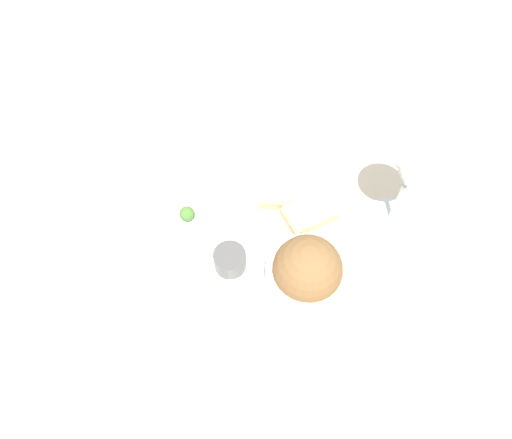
{
  "coord_description": "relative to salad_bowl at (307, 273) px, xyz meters",
  "views": [
    {
      "loc": [
        0.36,
        0.17,
        0.71
      ],
      "look_at": [
        0.0,
        0.0,
        0.03
      ],
      "focal_mm": 35.0,
      "sensor_mm": 36.0,
      "label": 1
    }
  ],
  "objects": [
    {
      "name": "ground_plane",
      "position": [
        -0.06,
        -0.11,
        -0.05
      ],
      "size": [
        4.0,
        4.0,
        0.0
      ],
      "primitive_type": "plane",
      "color": "beige"
    },
    {
      "name": "dinner_plate",
      "position": [
        -0.06,
        -0.11,
        -0.05
      ],
      "size": [
        0.31,
        0.31,
        0.01
      ],
      "color": "white",
      "rests_on": "ground_plane"
    },
    {
      "name": "salad_bowl",
      "position": [
        0.0,
        0.0,
        0.0
      ],
      "size": [
        0.12,
        0.12,
        0.1
      ],
      "color": "silver",
      "rests_on": "dinner_plate"
    },
    {
      "name": "sauce_ramekin",
      "position": [
        0.02,
        -0.11,
        -0.02
      ],
      "size": [
        0.05,
        0.05,
        0.03
      ],
      "color": "#4C4C4C",
      "rests_on": "dinner_plate"
    },
    {
      "name": "cheese_toast_near",
      "position": [
        -0.14,
        -0.11,
        -0.03
      ],
      "size": [
        0.09,
        0.08,
        0.03
      ],
      "color": "tan",
      "rests_on": "dinner_plate"
    },
    {
      "name": "cheese_toast_far",
      "position": [
        -0.11,
        -0.04,
        -0.03
      ],
      "size": [
        0.09,
        0.09,
        0.03
      ],
      "color": "tan",
      "rests_on": "dinner_plate"
    },
    {
      "name": "wine_glass",
      "position": [
        -0.18,
        0.08,
        0.07
      ],
      "size": [
        0.08,
        0.08,
        0.17
      ],
      "color": "silver",
      "rests_on": "ground_plane"
    },
    {
      "name": "garnish",
      "position": [
        -0.02,
        -0.21,
        -0.03
      ],
      "size": [
        0.02,
        0.02,
        0.02
      ],
      "color": "#477533",
      "rests_on": "dinner_plate"
    }
  ]
}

